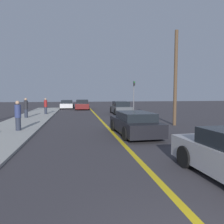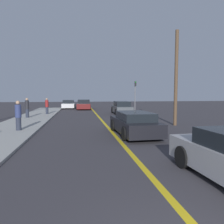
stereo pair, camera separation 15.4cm
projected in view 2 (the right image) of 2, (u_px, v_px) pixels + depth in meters
road_center_line at (100, 118)px, 20.18m from camera, size 0.20×60.00×0.01m
sidewalk_left at (27, 121)px, 17.58m from camera, size 3.36×32.60×0.12m
car_ahead_center at (134, 123)px, 12.02m from camera, size 2.07×4.80×1.27m
car_far_distant at (122, 108)px, 24.21m from camera, size 1.89×4.39×1.42m
car_parked_left_lot at (84, 105)px, 31.37m from camera, size 2.13×4.43×1.41m
car_oncoming_far at (69, 104)px, 33.42m from camera, size 1.98×4.64×1.29m
pedestrian_mid_group at (18, 115)px, 12.80m from camera, size 0.35×0.35×1.74m
pedestrian_far_standing at (27, 108)px, 19.62m from camera, size 0.35×0.35×1.76m
pedestrian_by_sign at (47, 106)px, 23.14m from camera, size 0.34×0.34×1.69m
traffic_light at (135, 93)px, 26.98m from camera, size 0.18×0.40×3.79m
utility_pole at (176, 78)px, 15.38m from camera, size 0.24×0.24×6.68m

